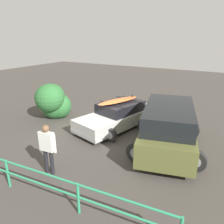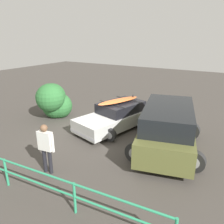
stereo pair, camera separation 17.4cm
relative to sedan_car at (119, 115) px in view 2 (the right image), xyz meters
The scene contains 6 objects.
ground_plane 1.10m from the sedan_car, 53.93° to the left, with size 44.00×44.00×0.02m, color #423D38.
sedan_car is the anchor object (origin of this frame).
suv_car 2.94m from the sedan_car, 158.61° to the left, with size 3.25×4.63×1.80m.
person_bystander 4.60m from the sedan_car, 88.54° to the left, with size 0.66×0.25×1.70m.
railing_fence 5.72m from the sedan_car, 83.34° to the left, with size 9.86×0.83×0.90m.
bush_near_left 3.71m from the sedan_car, 10.01° to the left, with size 1.61×1.98×2.02m.
Camera 2 is at (-5.38, 8.07, 4.26)m, focal length 35.00 mm.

